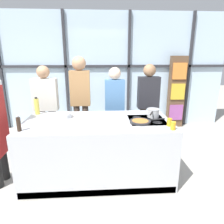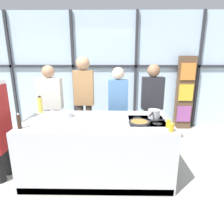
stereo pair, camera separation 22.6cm
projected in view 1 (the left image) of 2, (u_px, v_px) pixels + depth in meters
The scene contains 16 objects.
ground_plane at pixel (99, 174), 3.15m from camera, with size 18.00×18.00×0.00m, color #ADA89E.
back_window_wall at pixel (98, 72), 4.94m from camera, with size 6.40×0.10×2.80m.
bookshelf at pixel (176, 92), 5.03m from camera, with size 0.40×0.19×1.79m.
demo_island at pixel (98, 148), 3.03m from camera, with size 2.14×1.04×0.88m.
spectator_far_left at pixel (46, 104), 3.71m from camera, with size 0.45×0.23×1.63m.
spectator_center_left at pixel (80, 96), 3.71m from camera, with size 0.36×0.25×1.79m.
spectator_center_right at pixel (115, 103), 3.79m from camera, with size 0.37×0.22×1.59m.
spectator_far_right at pixel (148, 101), 3.82m from camera, with size 0.40×0.23×1.65m.
frying_pan at pixel (141, 121), 2.82m from camera, with size 0.53×0.30×0.03m.
saucepan at pixel (153, 113), 3.06m from camera, with size 0.21×0.33×0.13m.
white_plate at pixel (66, 122), 2.81m from camera, with size 0.26×0.26×0.01m, color white.
mixing_bowl at pixel (65, 115), 3.04m from camera, with size 0.21×0.21×0.07m.
oil_bottle at pixel (37, 106), 3.19m from camera, with size 0.07×0.07×0.28m.
pepper_grinder at pixel (19, 124), 2.49m from camera, with size 0.05×0.05×0.21m.
juice_glass_near at pixel (173, 126), 2.55m from camera, with size 0.07×0.07×0.11m, color orange.
juice_glass_far at pixel (169, 122), 2.68m from camera, with size 0.07×0.07×0.11m, color orange.
Camera 1 is at (0.04, -2.77, 1.81)m, focal length 32.00 mm.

